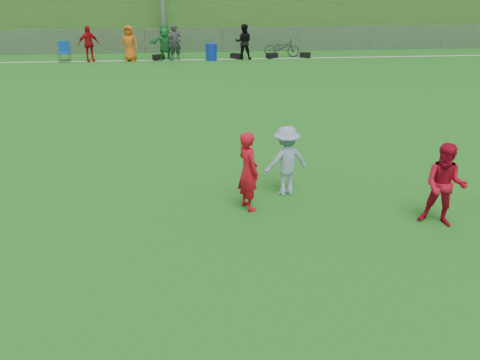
{
  "coord_description": "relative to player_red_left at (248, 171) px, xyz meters",
  "views": [
    {
      "loc": [
        -1.2,
        -8.72,
        5.32
      ],
      "look_at": [
        -0.49,
        0.5,
        1.2
      ],
      "focal_mm": 40.0,
      "sensor_mm": 36.0,
      "label": 1
    }
  ],
  "objects": [
    {
      "name": "ground",
      "position": [
        0.23,
        -1.68,
        -0.87
      ],
      "size": [
        120.0,
        120.0,
        0.0
      ],
      "primitive_type": "plane",
      "color": "#146217",
      "rests_on": "ground"
    },
    {
      "name": "player_blue",
      "position": [
        0.92,
        0.65,
        -0.06
      ],
      "size": [
        1.18,
        0.89,
        1.63
      ],
      "primitive_type": "imported",
      "rotation": [
        0.0,
        0.0,
        3.44
      ],
      "color": "#8BA5C1",
      "rests_on": "ground"
    },
    {
      "name": "player_red_center",
      "position": [
        3.86,
        -1.03,
        -0.0
      ],
      "size": [
        1.06,
        0.98,
        1.75
      ],
      "primitive_type": "imported",
      "rotation": [
        0.0,
        0.0,
        -0.49
      ],
      "color": "#B30C24",
      "rests_on": "ground"
    },
    {
      "name": "player_red_left",
      "position": [
        0.0,
        0.0,
        0.0
      ],
      "size": [
        0.64,
        0.75,
        1.75
      ],
      "primitive_type": "imported",
      "rotation": [
        0.0,
        0.0,
        1.99
      ],
      "color": "red",
      "rests_on": "ground"
    },
    {
      "name": "gear_bags",
      "position": [
        1.24,
        16.42,
        -0.74
      ],
      "size": [
        7.95,
        0.5,
        0.26
      ],
      "color": "black",
      "rests_on": "ground"
    },
    {
      "name": "sideline_far",
      "position": [
        0.23,
        16.32,
        -0.87
      ],
      "size": [
        60.0,
        0.1,
        0.01
      ],
      "primitive_type": "cube",
      "color": "white",
      "rests_on": "ground"
    },
    {
      "name": "spectator_row",
      "position": [
        -2.66,
        16.32,
        -0.03
      ],
      "size": [
        8.5,
        0.85,
        1.69
      ],
      "color": "#B70C12",
      "rests_on": "ground"
    },
    {
      "name": "camp_chair",
      "position": [
        -7.49,
        16.32,
        -0.59
      ],
      "size": [
        0.57,
        0.58,
        0.96
      ],
      "rotation": [
        0.0,
        0.0,
        0.07
      ],
      "color": "#0E429A",
      "rests_on": "ground"
    },
    {
      "name": "bicycle",
      "position": [
        3.23,
        16.78,
        -0.41
      ],
      "size": [
        1.85,
        0.99,
        0.93
      ],
      "primitive_type": "imported",
      "rotation": [
        0.0,
        0.0,
        1.35
      ],
      "color": "#2C2C2E",
      "rests_on": "ground"
    },
    {
      "name": "fence",
      "position": [
        0.23,
        18.32,
        -0.23
      ],
      "size": [
        58.0,
        0.06,
        1.3
      ],
      "color": "gray",
      "rests_on": "ground"
    },
    {
      "name": "berm",
      "position": [
        0.23,
        29.32,
        0.63
      ],
      "size": [
        120.0,
        18.0,
        3.0
      ],
      "primitive_type": "cube",
      "color": "#214D15",
      "rests_on": "ground"
    },
    {
      "name": "recycling_bin",
      "position": [
        -0.36,
        16.17,
        -0.46
      ],
      "size": [
        0.65,
        0.65,
        0.82
      ],
      "primitive_type": "cylinder",
      "rotation": [
        0.0,
        0.0,
        0.22
      ],
      "color": "#0E2B98",
      "rests_on": "ground"
    }
  ]
}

